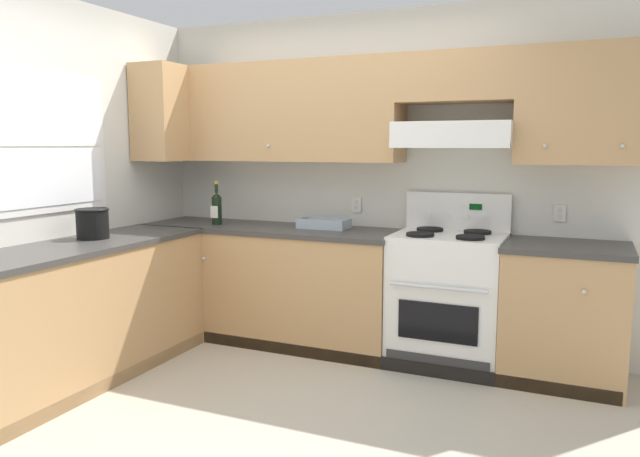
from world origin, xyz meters
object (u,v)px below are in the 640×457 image
at_px(wine_bottle, 217,208).
at_px(bucket, 92,223).
at_px(stove, 447,298).
at_px(bowl, 324,225).

height_order(wine_bottle, bucket, wine_bottle).
xyz_separation_m(stove, wine_bottle, (-1.86, -0.06, 0.57)).
bearing_deg(wine_bottle, stove, 1.92).
bearing_deg(bucket, stove, 25.22).
distance_m(bowl, bucket, 1.67).
bearing_deg(bucket, wine_bottle, 70.04).
bearing_deg(bucket, bowl, 42.17).
height_order(stove, bucket, stove).
bearing_deg(bowl, bucket, -137.83).
xyz_separation_m(stove, bucket, (-2.22, -1.05, 0.54)).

